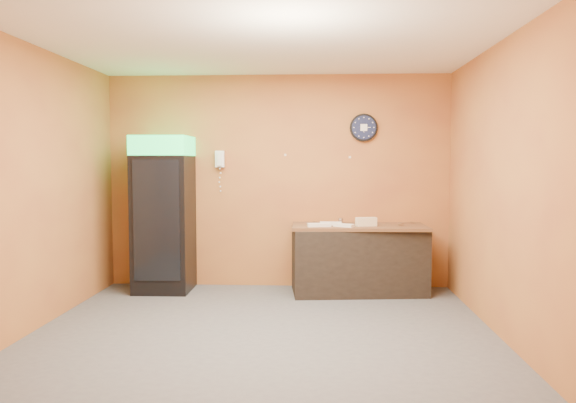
{
  "coord_description": "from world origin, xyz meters",
  "views": [
    {
      "loc": [
        0.51,
        -5.42,
        1.65
      ],
      "look_at": [
        0.21,
        0.6,
        1.23
      ],
      "focal_mm": 35.0,
      "sensor_mm": 36.0,
      "label": 1
    }
  ],
  "objects": [
    {
      "name": "beverage_cooler",
      "position": [
        -1.44,
        1.61,
        0.97
      ],
      "size": [
        0.7,
        0.72,
        1.98
      ],
      "rotation": [
        0.0,
        0.0,
        0.01
      ],
      "color": "black",
      "rests_on": "floor"
    },
    {
      "name": "wall_clock",
      "position": [
        1.13,
        1.97,
        2.1
      ],
      "size": [
        0.36,
        0.06,
        0.36
      ],
      "color": "black",
      "rests_on": "back_wall"
    },
    {
      "name": "wall_phone",
      "position": [
        -0.76,
        1.95,
        1.7
      ],
      "size": [
        0.12,
        0.1,
        0.22
      ],
      "color": "white",
      "rests_on": "back_wall"
    },
    {
      "name": "wrapped_sandwich_mid",
      "position": [
        0.85,
        1.42,
        0.88
      ],
      "size": [
        0.27,
        0.21,
        0.04
      ],
      "primitive_type": "cube",
      "rotation": [
        0.0,
        0.0,
        -0.53
      ],
      "color": "silver",
      "rests_on": "butcher_paper"
    },
    {
      "name": "prep_counter",
      "position": [
        1.05,
        1.63,
        0.41
      ],
      "size": [
        1.71,
        0.89,
        0.83
      ],
      "primitive_type": "cube",
      "rotation": [
        0.0,
        0.0,
        0.1
      ],
      "color": "black",
      "rests_on": "floor"
    },
    {
      "name": "wrapped_sandwich_right",
      "position": [
        0.69,
        1.61,
        0.88
      ],
      "size": [
        0.27,
        0.11,
        0.04
      ],
      "primitive_type": "cube",
      "rotation": [
        0.0,
        0.0,
        -0.03
      ],
      "color": "silver",
      "rests_on": "butcher_paper"
    },
    {
      "name": "butcher_paper",
      "position": [
        1.05,
        1.63,
        0.85
      ],
      "size": [
        1.69,
        0.81,
        0.04
      ],
      "primitive_type": "cube",
      "rotation": [
        0.0,
        0.0,
        0.02
      ],
      "color": "brown",
      "rests_on": "prep_counter"
    },
    {
      "name": "wrapped_sandwich_left",
      "position": [
        0.55,
        1.42,
        0.89
      ],
      "size": [
        0.3,
        0.16,
        0.04
      ],
      "primitive_type": "cube",
      "rotation": [
        0.0,
        0.0,
        0.16
      ],
      "color": "silver",
      "rests_on": "butcher_paper"
    },
    {
      "name": "floor",
      "position": [
        0.0,
        0.0,
        0.0
      ],
      "size": [
        4.5,
        4.5,
        0.0
      ],
      "primitive_type": "plane",
      "color": "#47474C",
      "rests_on": "ground"
    },
    {
      "name": "kitchen_tool",
      "position": [
        0.83,
        1.81,
        0.9
      ],
      "size": [
        0.07,
        0.07,
        0.07
      ],
      "primitive_type": "cylinder",
      "color": "silver",
      "rests_on": "butcher_paper"
    },
    {
      "name": "right_wall",
      "position": [
        2.25,
        0.0,
        1.4
      ],
      "size": [
        0.02,
        4.0,
        2.8
      ],
      "primitive_type": "cube",
      "color": "#B67333",
      "rests_on": "floor"
    },
    {
      "name": "back_wall",
      "position": [
        0.0,
        2.0,
        1.4
      ],
      "size": [
        4.5,
        0.02,
        2.8
      ],
      "primitive_type": "cube",
      "color": "#B67333",
      "rests_on": "floor"
    },
    {
      "name": "left_wall",
      "position": [
        -2.25,
        0.0,
        1.4
      ],
      "size": [
        0.02,
        4.0,
        2.8
      ],
      "primitive_type": "cube",
      "color": "#B67333",
      "rests_on": "floor"
    },
    {
      "name": "sub_roll_stack",
      "position": [
        1.13,
        1.5,
        0.92
      ],
      "size": [
        0.27,
        0.15,
        0.11
      ],
      "rotation": [
        0.0,
        0.0,
        0.27
      ],
      "color": "beige",
      "rests_on": "butcher_paper"
    },
    {
      "name": "ceiling",
      "position": [
        0.0,
        0.0,
        2.8
      ],
      "size": [
        4.5,
        4.0,
        0.02
      ],
      "primitive_type": "cube",
      "color": "white",
      "rests_on": "back_wall"
    }
  ]
}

